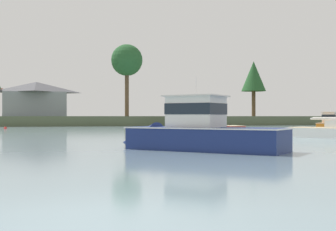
{
  "coord_description": "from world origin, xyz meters",
  "views": [
    {
      "loc": [
        -0.62,
        -6.76,
        1.49
      ],
      "look_at": [
        7.94,
        29.4,
        1.55
      ],
      "focal_mm": 48.45,
      "sensor_mm": 36.0,
      "label": 1
    }
  ],
  "objects_px": {
    "cruiser_orange": "(331,125)",
    "cruiser_navy": "(190,138)",
    "mooring_buoy_red": "(5,128)",
    "dinghy_red": "(234,128)"
  },
  "relations": [
    {
      "from": "cruiser_orange",
      "to": "cruiser_navy",
      "type": "height_order",
      "value": "cruiser_navy"
    },
    {
      "from": "mooring_buoy_red",
      "to": "cruiser_orange",
      "type": "bearing_deg",
      "value": -14.98
    },
    {
      "from": "cruiser_navy",
      "to": "mooring_buoy_red",
      "type": "distance_m",
      "value": 39.82
    },
    {
      "from": "cruiser_navy",
      "to": "cruiser_orange",
      "type": "bearing_deg",
      "value": 47.9
    },
    {
      "from": "dinghy_red",
      "to": "mooring_buoy_red",
      "type": "relative_size",
      "value": 8.89
    },
    {
      "from": "cruiser_orange",
      "to": "cruiser_navy",
      "type": "xyz_separation_m",
      "value": [
        -25.27,
        -27.97,
        0.04
      ]
    },
    {
      "from": "dinghy_red",
      "to": "cruiser_navy",
      "type": "relative_size",
      "value": 0.5
    },
    {
      "from": "dinghy_red",
      "to": "cruiser_orange",
      "type": "bearing_deg",
      "value": -4.77
    },
    {
      "from": "dinghy_red",
      "to": "mooring_buoy_red",
      "type": "distance_m",
      "value": 27.15
    },
    {
      "from": "cruiser_navy",
      "to": "mooring_buoy_red",
      "type": "bearing_deg",
      "value": 107.61
    }
  ]
}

